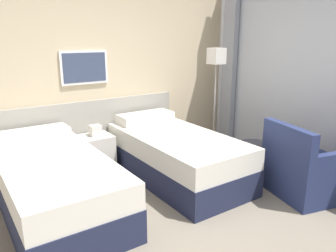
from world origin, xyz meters
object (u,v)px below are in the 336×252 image
object	(u,v)px
nightstand	(97,153)
armchair	(305,171)
bed_near_door	(55,185)
floor_lamp	(216,69)
bed_near_window	(176,155)
side_table	(254,155)

from	to	relation	value
nightstand	armchair	distance (m)	2.62
bed_near_door	armchair	bearing A→B (deg)	-26.40
floor_lamp	nightstand	bearing A→B (deg)	170.17
bed_near_door	floor_lamp	distance (m)	2.81
nightstand	armchair	bearing A→B (deg)	-49.14
nightstand	floor_lamp	bearing A→B (deg)	-9.83
bed_near_door	nightstand	distance (m)	1.07
bed_near_door	bed_near_window	bearing A→B (deg)	0.00
bed_near_window	floor_lamp	xyz separation A→B (m)	(1.05, 0.44, 1.01)
bed_near_window	armchair	xyz separation A→B (m)	(0.95, -1.23, -0.02)
armchair	floor_lamp	bearing A→B (deg)	11.20
side_table	armchair	size ratio (longest dim) A/B	0.53
bed_near_door	bed_near_window	xyz separation A→B (m)	(1.54, 0.00, 0.00)
bed_near_door	floor_lamp	bearing A→B (deg)	9.61
bed_near_window	side_table	size ratio (longest dim) A/B	4.04
bed_near_window	side_table	world-z (taller)	bed_near_window
bed_near_window	armchair	world-z (taller)	armchair
bed_near_door	nightstand	size ratio (longest dim) A/B	3.07
nightstand	armchair	xyz separation A→B (m)	(1.72, -1.98, 0.02)
bed_near_window	armchair	distance (m)	1.56
side_table	bed_near_door	bearing A→B (deg)	164.47
bed_near_window	nightstand	xyz separation A→B (m)	(-0.77, 0.75, -0.04)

